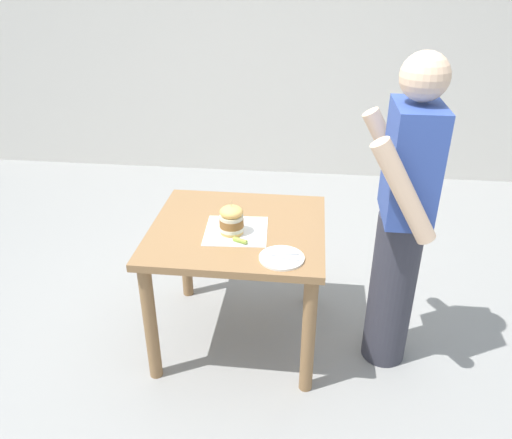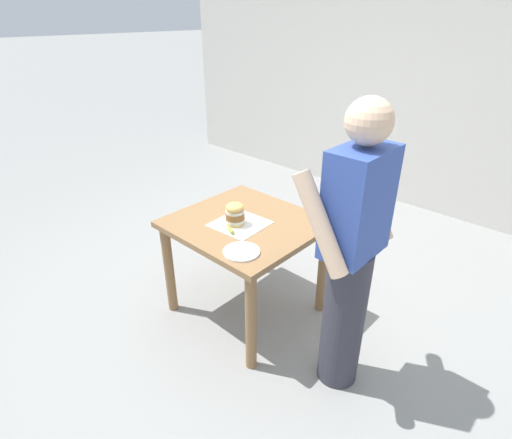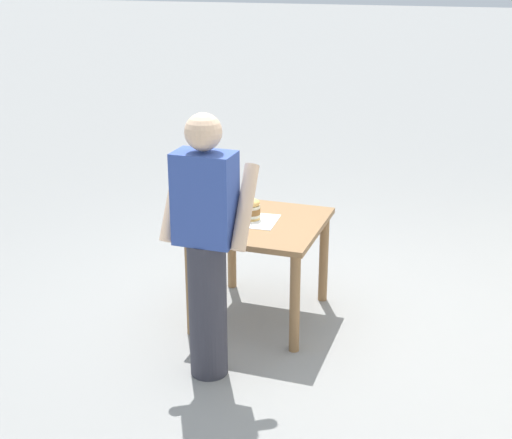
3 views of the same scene
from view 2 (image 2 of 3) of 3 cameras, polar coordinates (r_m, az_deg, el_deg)
ground_plane at (r=3.12m, az=-1.38°, el=-12.52°), size 80.00×80.00×0.00m
patio_table at (r=2.76m, az=-1.52°, el=-2.69°), size 0.87×0.94×0.75m
serving_paper at (r=2.66m, az=-2.26°, el=-0.63°), size 0.35×0.35×0.00m
sandwich at (r=2.63m, az=-3.03°, el=0.86°), size 0.13×0.13×0.19m
pickle_spear at (r=2.56m, az=-3.63°, el=-1.55°), size 0.05×0.08×0.02m
side_plate_with_forks at (r=2.36m, az=-2.08°, el=-4.61°), size 0.22×0.22×0.02m
diner_across_table at (r=2.15m, az=13.42°, el=-4.78°), size 0.55×0.35×1.69m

